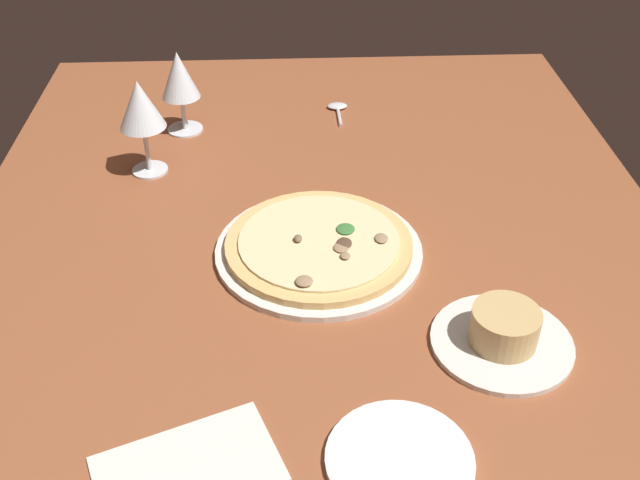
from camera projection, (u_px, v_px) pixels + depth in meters
The scene contains 8 objects.
dining_table at pixel (319, 270), 112.03cm from camera, with size 150.00×110.00×4.00cm, color brown.
pizza_main at pixel (321, 247), 111.31cm from camera, with size 30.81×30.81×3.39cm.
ramekin_on_saucer at pixel (503, 333), 95.19cm from camera, with size 18.25×18.25×5.60cm.
wine_glass_far at pixel (179, 78), 136.99cm from camera, with size 7.11×7.11×15.67cm.
wine_glass_near at pixel (140, 107), 123.97cm from camera, with size 7.80×7.80×16.89cm.
side_plate at pixel (400, 460), 81.46cm from camera, with size 16.33×16.33×0.90cm, color white.
paper_menu at pixel (188, 469), 80.87cm from camera, with size 11.80×19.40×0.30cm, color silver.
spoon at pixel (338, 108), 149.71cm from camera, with size 9.46×4.06×1.00cm.
Camera 1 is at (87.56, -4.05, 71.91)cm, focal length 42.19 mm.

